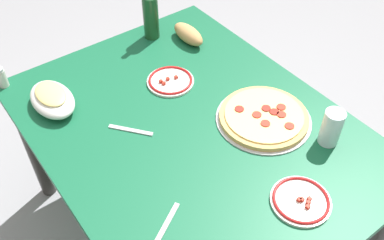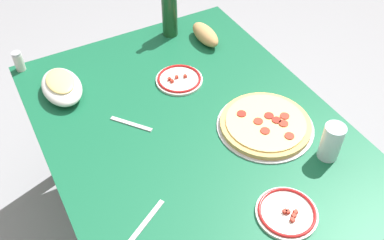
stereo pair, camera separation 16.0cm
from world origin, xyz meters
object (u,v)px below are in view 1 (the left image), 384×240
object	(u,v)px
baked_pasta_dish	(52,98)
side_plate_far	(301,200)
bread_loaf	(188,34)
pepperoni_pizza	(264,117)
dining_table	(192,144)
spice_shaker	(1,77)
water_glass	(331,128)
wine_bottle	(151,13)
side_plate_near	(170,81)

from	to	relation	value
baked_pasta_dish	side_plate_far	xyz separation A→B (m)	(0.88, 0.44, -0.03)
bread_loaf	side_plate_far	bearing A→B (deg)	-14.60
pepperoni_pizza	bread_loaf	distance (m)	0.59
dining_table	spice_shaker	xyz separation A→B (m)	(-0.64, -0.48, 0.14)
dining_table	pepperoni_pizza	size ratio (longest dim) A/B	3.81
water_glass	bread_loaf	xyz separation A→B (m)	(-0.80, -0.03, -0.03)
wine_bottle	spice_shaker	bearing A→B (deg)	-95.52
side_plate_near	bread_loaf	distance (m)	0.31
dining_table	spice_shaker	world-z (taller)	spice_shaker
bread_loaf	spice_shaker	distance (m)	0.81
pepperoni_pizza	spice_shaker	world-z (taller)	spice_shaker
dining_table	side_plate_near	bearing A→B (deg)	162.85
wine_bottle	spice_shaker	xyz separation A→B (m)	(-0.07, -0.68, -0.08)
side_plate_far	spice_shaker	world-z (taller)	spice_shaker
dining_table	wine_bottle	world-z (taller)	wine_bottle
side_plate_far	water_glass	bearing A→B (deg)	114.71
pepperoni_pizza	spice_shaker	bearing A→B (deg)	-137.59
spice_shaker	water_glass	bearing A→B (deg)	39.48
wine_bottle	spice_shaker	world-z (taller)	wine_bottle
pepperoni_pizza	baked_pasta_dish	distance (m)	0.81
dining_table	bread_loaf	world-z (taller)	bread_loaf
pepperoni_pizza	bread_loaf	bearing A→B (deg)	172.24
dining_table	side_plate_far	size ratio (longest dim) A/B	7.07
pepperoni_pizza	side_plate_far	distance (m)	0.38
pepperoni_pizza	spice_shaker	distance (m)	1.05
side_plate_near	spice_shaker	size ratio (longest dim) A/B	2.23
dining_table	wine_bottle	distance (m)	0.65
side_plate_near	pepperoni_pizza	bearing A→B (deg)	21.88
baked_pasta_dish	wine_bottle	xyz separation A→B (m)	(-0.17, 0.56, 0.08)
pepperoni_pizza	baked_pasta_dish	size ratio (longest dim) A/B	1.49
water_glass	side_plate_near	bearing A→B (deg)	-156.37
wine_bottle	side_plate_near	bearing A→B (deg)	-20.62
wine_bottle	side_plate_near	size ratio (longest dim) A/B	1.56
water_glass	side_plate_far	size ratio (longest dim) A/B	0.72
dining_table	wine_bottle	size ratio (longest dim) A/B	4.53
wine_bottle	side_plate_far	size ratio (longest dim) A/B	1.56
baked_pasta_dish	wine_bottle	world-z (taller)	wine_bottle
pepperoni_pizza	wine_bottle	world-z (taller)	wine_bottle
side_plate_far	spice_shaker	size ratio (longest dim) A/B	2.22
pepperoni_pizza	wine_bottle	size ratio (longest dim) A/B	1.19
pepperoni_pizza	baked_pasta_dish	bearing A→B (deg)	-132.10
wine_bottle	side_plate_near	world-z (taller)	wine_bottle
dining_table	bread_loaf	distance (m)	0.56
water_glass	baked_pasta_dish	bearing A→B (deg)	-136.95
baked_pasta_dish	wine_bottle	size ratio (longest dim) A/B	0.80
water_glass	side_plate_near	size ratio (longest dim) A/B	0.72
dining_table	pepperoni_pizza	xyz separation A→B (m)	(0.14, 0.23, 0.11)
wine_bottle	spice_shaker	distance (m)	0.68
pepperoni_pizza	side_plate_near	world-z (taller)	pepperoni_pizza
wine_bottle	side_plate_near	xyz separation A→B (m)	(0.32, -0.12, -0.11)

